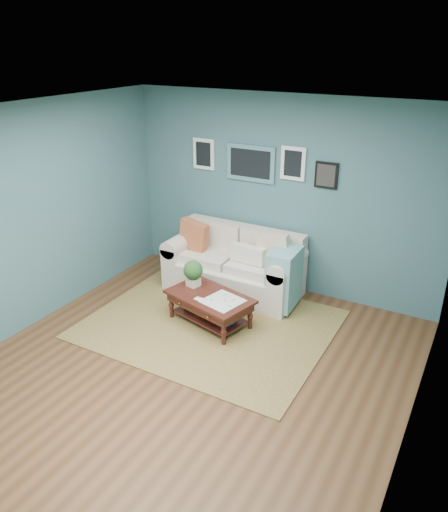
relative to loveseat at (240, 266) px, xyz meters
The scene contains 4 objects.
room_shell 2.22m from the loveseat, 79.53° to the right, with size 5.00×5.02×2.70m.
area_rug 1.07m from the loveseat, 84.95° to the right, with size 2.94×2.35×0.01m, color brown.
loveseat is the anchor object (origin of this frame).
coffee_table 0.94m from the loveseat, 88.56° to the right, with size 1.18×0.86×0.75m.
Camera 1 is at (2.52, -3.61, 3.34)m, focal length 35.00 mm.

